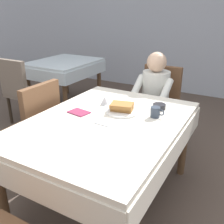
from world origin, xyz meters
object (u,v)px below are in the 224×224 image
cup_coffee (156,112)px  background_chair_empty (20,88)px  diner_person (154,94)px  fork_left_of_plate (102,109)px  plate_breakfast (123,111)px  bowl_butter (159,107)px  breakfast_stack (122,107)px  spoon_near_edge (101,125)px  chair_left_side (36,124)px  dining_table_main (106,130)px  chair_diner (158,101)px  knife_right_of_plate (143,117)px  background_table_far (64,68)px  syrup_pitcher (105,101)px

cup_coffee → background_chair_empty: 2.19m
diner_person → cup_coffee: bearing=111.0°
fork_left_of_plate → background_chair_empty: (-1.65, 0.57, -0.21)m
plate_breakfast → bowl_butter: size_ratio=2.55×
breakfast_stack → spoon_near_edge: breakfast_stack is taller
chair_left_side → plate_breakfast: size_ratio=3.32×
dining_table_main → background_chair_empty: (-1.80, 0.76, -0.12)m
spoon_near_edge → cup_coffee: bearing=51.7°
dining_table_main → fork_left_of_plate: (-0.15, 0.19, 0.09)m
chair_diner → chair_left_side: same height
diner_person → knife_right_of_plate: diner_person is taller
diner_person → fork_left_of_plate: (-0.17, -0.83, 0.07)m
bowl_butter → knife_right_of_plate: 0.24m
plate_breakfast → spoon_near_edge: 0.30m
plate_breakfast → bowl_butter: (0.24, 0.22, 0.01)m
diner_person → cup_coffee: (0.29, -0.77, 0.11)m
cup_coffee → bowl_butter: bearing=100.4°
background_table_far → background_chair_empty: 0.95m
dining_table_main → chair_diner: size_ratio=1.64×
chair_diner → syrup_pitcher: bearing=77.0°
chair_left_side → cup_coffee: (1.08, 0.25, 0.25)m
background_chair_empty → syrup_pitcher: bearing=-16.0°
syrup_pitcher → spoon_near_edge: size_ratio=0.53×
chair_left_side → background_chair_empty: bearing=53.7°
bowl_butter → breakfast_stack: bearing=-138.4°
bowl_butter → knife_right_of_plate: size_ratio=0.55×
dining_table_main → breakfast_stack: (0.03, 0.21, 0.14)m
bowl_butter → knife_right_of_plate: bowl_butter is taller
diner_person → background_table_far: bearing=-20.8°
chair_diner → knife_right_of_plate: 1.03m
dining_table_main → plate_breakfast: plate_breakfast is taller
chair_diner → knife_right_of_plate: size_ratio=4.65×
cup_coffee → knife_right_of_plate: 0.11m
spoon_near_edge → background_chair_empty: (-1.81, 0.85, -0.21)m
plate_breakfast → fork_left_of_plate: 0.19m
breakfast_stack → background_table_far: 2.37m
knife_right_of_plate → background_table_far: 2.54m
chair_diner → syrup_pitcher: size_ratio=11.62×
dining_table_main → chair_left_side: 0.78m
fork_left_of_plate → spoon_near_edge: (0.16, -0.28, 0.00)m
fork_left_of_plate → spoon_near_edge: bearing=-149.9°
chair_left_side → syrup_pitcher: (0.59, 0.29, 0.25)m
dining_table_main → bowl_butter: 0.52m
knife_right_of_plate → syrup_pitcher: bearing=71.1°
diner_person → breakfast_stack: 0.81m
chair_diner → diner_person: 0.21m
breakfast_stack → fork_left_of_plate: (-0.18, -0.02, -0.05)m
chair_diner → background_table_far: bearing=-16.4°
syrup_pitcher → fork_left_of_plate: bearing=-71.7°
chair_left_side → breakfast_stack: size_ratio=4.47×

